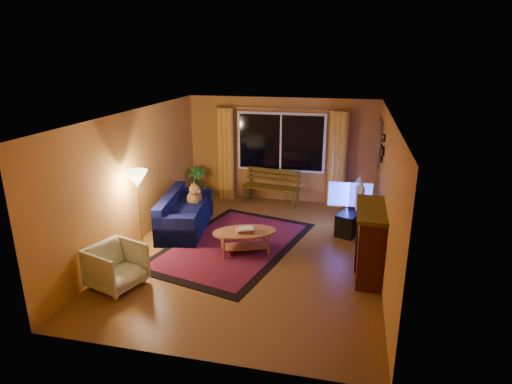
% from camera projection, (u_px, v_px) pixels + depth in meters
% --- Properties ---
extents(floor, '(4.50, 6.00, 0.02)m').
position_uv_depth(floor, '(252.00, 252.00, 7.87)').
color(floor, brown).
rests_on(floor, ground).
extents(ceiling, '(4.50, 6.00, 0.02)m').
position_uv_depth(ceiling, '(252.00, 114.00, 7.09)').
color(ceiling, white).
rests_on(ceiling, ground).
extents(wall_back, '(4.50, 0.02, 2.50)m').
position_uv_depth(wall_back, '(281.00, 150.00, 10.27)').
color(wall_back, '#BA7C32').
rests_on(wall_back, ground).
extents(wall_left, '(0.02, 6.00, 2.50)m').
position_uv_depth(wall_left, '(134.00, 178.00, 7.96)').
color(wall_left, '#BA7C32').
rests_on(wall_left, ground).
extents(wall_right, '(0.02, 6.00, 2.50)m').
position_uv_depth(wall_right, '(386.00, 195.00, 7.01)').
color(wall_right, '#BA7C32').
rests_on(wall_right, ground).
extents(window, '(2.00, 0.02, 1.30)m').
position_uv_depth(window, '(281.00, 142.00, 10.15)').
color(window, black).
rests_on(window, wall_back).
extents(curtain_rod, '(3.20, 0.03, 0.03)m').
position_uv_depth(curtain_rod, '(281.00, 109.00, 9.86)').
color(curtain_rod, '#BF8C3F').
rests_on(curtain_rod, wall_back).
extents(curtain_left, '(0.36, 0.36, 2.24)m').
position_uv_depth(curtain_left, '(226.00, 154.00, 10.48)').
color(curtain_left, gold).
rests_on(curtain_left, ground).
extents(curtain_right, '(0.36, 0.36, 2.24)m').
position_uv_depth(curtain_right, '(337.00, 160.00, 9.91)').
color(curtain_right, gold).
rests_on(curtain_right, ground).
extents(bench, '(1.41, 0.61, 0.41)m').
position_uv_depth(bench, '(271.00, 196.00, 10.29)').
color(bench, '#493A0A').
rests_on(bench, ground).
extents(potted_plant, '(0.62, 0.62, 0.84)m').
position_uv_depth(potted_plant, '(197.00, 184.00, 10.44)').
color(potted_plant, '#235B1E').
rests_on(potted_plant, ground).
extents(sofa, '(1.07, 1.96, 0.76)m').
position_uv_depth(sofa, '(185.00, 212.00, 8.73)').
color(sofa, '#090D3C').
rests_on(sofa, ground).
extents(dog, '(0.39, 0.48, 0.46)m').
position_uv_depth(dog, '(194.00, 195.00, 9.04)').
color(dog, olive).
rests_on(dog, sofa).
extents(armchair, '(0.88, 0.91, 0.75)m').
position_uv_depth(armchair, '(116.00, 264.00, 6.58)').
color(armchair, beige).
rests_on(armchair, ground).
extents(floor_lamp, '(0.29, 0.29, 1.53)m').
position_uv_depth(floor_lamp, '(140.00, 212.00, 7.65)').
color(floor_lamp, '#BF8C3F').
rests_on(floor_lamp, ground).
extents(rug, '(2.86, 3.75, 0.02)m').
position_uv_depth(rug, '(233.00, 245.00, 8.11)').
color(rug, maroon).
rests_on(rug, ground).
extents(coffee_table, '(1.50, 1.50, 0.42)m').
position_uv_depth(coffee_table, '(245.00, 242.00, 7.76)').
color(coffee_table, '#AC6C47').
rests_on(coffee_table, ground).
extents(tv_console, '(0.73, 1.14, 0.45)m').
position_uv_depth(tv_console, '(353.00, 220.00, 8.74)').
color(tv_console, black).
rests_on(tv_console, ground).
extents(television, '(0.19, 1.09, 0.62)m').
position_uv_depth(television, '(355.00, 195.00, 8.57)').
color(television, black).
rests_on(television, tv_console).
extents(fireplace, '(0.40, 1.20, 1.10)m').
position_uv_depth(fireplace, '(370.00, 243.00, 6.90)').
color(fireplace, maroon).
rests_on(fireplace, ground).
extents(mirror_cluster, '(0.06, 0.60, 0.56)m').
position_uv_depth(mirror_cluster, '(382.00, 146.00, 8.05)').
color(mirror_cluster, black).
rests_on(mirror_cluster, wall_right).
extents(painting, '(0.04, 0.76, 0.96)m').
position_uv_depth(painting, '(379.00, 142.00, 9.16)').
color(painting, '#CA6D17').
rests_on(painting, wall_right).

